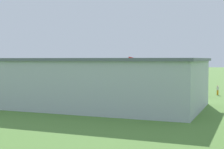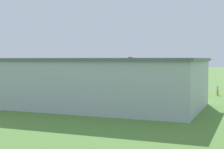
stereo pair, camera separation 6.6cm
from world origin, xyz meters
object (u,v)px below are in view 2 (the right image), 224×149
hangar (59,81)px  car_black (19,86)px  car_grey (198,92)px  person_beside_truck (94,86)px  biplane (119,67)px  person_at_fence_line (218,90)px  person_near_hangar_door (54,85)px  person_walking_on_apron (108,86)px

hangar → car_black: bearing=-40.5°
car_grey → person_beside_truck: bearing=-12.9°
biplane → person_at_fence_line: size_ratio=4.58×
person_near_hangar_door → person_walking_on_apron: (-11.32, -1.34, 0.02)m
biplane → person_walking_on_apron: bearing=89.3°
person_beside_truck → person_walking_on_apron: size_ratio=0.93×
biplane → car_grey: 21.28m
person_near_hangar_door → person_at_fence_line: size_ratio=1.02×
hangar → person_walking_on_apron: 20.92m
car_grey → person_walking_on_apron: size_ratio=2.59×
hangar → person_near_hangar_door: size_ratio=22.45×
person_near_hangar_door → biplane: bearing=-146.7°
car_black → person_walking_on_apron: bearing=-163.7°
car_black → person_beside_truck: bearing=-160.1°
person_near_hangar_door → person_walking_on_apron: size_ratio=0.98×
hangar → person_walking_on_apron: (1.15, -20.76, -2.29)m
biplane → car_black: size_ratio=1.85×
car_grey → car_black: car_black is taller
person_beside_truck → hangar: bearing=101.2°
car_black → person_near_hangar_door: size_ratio=2.43×
person_beside_truck → person_near_hangar_door: bearing=9.9°
car_grey → person_walking_on_apron: (18.03, -4.68, 0.06)m
hangar → car_black: (18.39, -15.72, -2.31)m
biplane → car_black: 20.94m
car_black → person_near_hangar_door: person_near_hangar_door is taller
car_grey → person_beside_truck: (21.00, -4.80, -0.02)m
biplane → person_at_fence_line: biplane is taller
car_grey → person_beside_truck: 21.54m
biplane → person_beside_truck: (3.05, 6.03, -3.67)m
person_near_hangar_door → person_beside_truck: 8.47m
car_grey → person_near_hangar_door: person_near_hangar_door is taller
car_grey → person_walking_on_apron: person_walking_on_apron is taller
biplane → person_near_hangar_door: biplane is taller
person_walking_on_apron → car_grey: bearing=165.5°
hangar → car_black: size_ratio=9.25×
person_beside_truck → person_at_fence_line: 23.71m
person_walking_on_apron → person_at_fence_line: size_ratio=1.04×
car_grey → person_near_hangar_door: 29.53m
person_walking_on_apron → person_at_fence_line: bearing=179.1°
biplane → person_beside_truck: size_ratio=4.74×
hangar → person_at_fence_line: size_ratio=22.91×
hangar → person_at_fence_line: bearing=-133.8°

